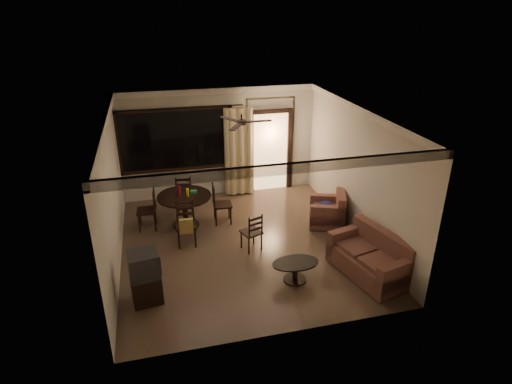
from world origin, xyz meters
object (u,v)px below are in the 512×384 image
object	(u,v)px
dining_chair_west	(148,217)
sofa	(372,259)
dining_chair_east	(222,211)
dining_chair_south	(187,231)
armchair	(329,212)
dining_table	(185,202)
side_chair	(252,239)
coffee_table	(295,268)
tv_cabinet	(145,277)
dining_chair_north	(184,200)

from	to	relation	value
dining_chair_west	sofa	bearing A→B (deg)	58.66
dining_chair_east	dining_chair_south	distance (m)	1.20
armchair	dining_table	bearing A→B (deg)	-173.26
dining_table	dining_chair_west	world-z (taller)	dining_table
dining_chair_south	side_chair	world-z (taller)	dining_chair_south
dining_table	coffee_table	size ratio (longest dim) A/B	1.38
dining_table	dining_chair_south	bearing A→B (deg)	-93.85
dining_chair_south	armchair	bearing A→B (deg)	5.39
coffee_table	side_chair	size ratio (longest dim) A/B	1.04
tv_cabinet	armchair	world-z (taller)	tv_cabinet
dining_chair_north	coffee_table	size ratio (longest dim) A/B	1.09
dining_chair_east	sofa	distance (m)	3.60
tv_cabinet	armchair	size ratio (longest dim) A/B	0.96
tv_cabinet	side_chair	bearing A→B (deg)	21.24
dining_chair_north	tv_cabinet	xyz separation A→B (m)	(-0.96, -3.35, 0.19)
armchair	side_chair	bearing A→B (deg)	-142.33
dining_chair_north	side_chair	bearing A→B (deg)	122.10
dining_chair_west	side_chair	xyz separation A→B (m)	(2.06, -1.44, -0.03)
dining_chair_north	armchair	bearing A→B (deg)	157.51
dining_chair_west	coffee_table	bearing A→B (deg)	47.68
armchair	dining_chair_west	bearing A→B (deg)	-171.27
dining_chair_south	side_chair	distance (m)	1.38
dining_chair_north	coffee_table	world-z (taller)	dining_chair_north
dining_chair_north	tv_cabinet	size ratio (longest dim) A/B	1.00
dining_table	dining_chair_west	size ratio (longest dim) A/B	1.27
dining_chair_north	side_chair	world-z (taller)	dining_chair_north
dining_table	coffee_table	distance (m)	3.17
dining_table	sofa	world-z (taller)	dining_table
tv_cabinet	coffee_table	world-z (taller)	tv_cabinet
dining_chair_south	armchair	distance (m)	3.25
dining_chair_south	dining_chair_north	xyz separation A→B (m)	(0.11, 1.64, -0.02)
dining_chair_south	sofa	bearing A→B (deg)	-26.83
dining_chair_west	dining_chair_east	xyz separation A→B (m)	(1.67, -0.11, 0.00)
dining_table	dining_chair_west	distance (m)	0.89
dining_chair_west	dining_chair_east	world-z (taller)	same
dining_chair_west	armchair	distance (m)	4.11
dining_table	dining_chair_south	world-z (taller)	dining_table
dining_chair_east	sofa	bearing A→B (deg)	-135.33
dining_chair_east	coffee_table	bearing A→B (deg)	-156.74
dining_chair_south	dining_chair_west	bearing A→B (deg)	134.30
dining_chair_west	dining_chair_east	size ratio (longest dim) A/B	1.00
dining_chair_west	armchair	size ratio (longest dim) A/B	0.96
dining_table	dining_chair_north	bearing A→B (deg)	86.37
coffee_table	dining_chair_east	bearing A→B (deg)	109.52
dining_chair_west	tv_cabinet	distance (m)	2.63
dining_chair_north	armchair	size ratio (longest dim) A/B	0.96
dining_table	tv_cabinet	size ratio (longest dim) A/B	1.27
dining_table	armchair	world-z (taller)	dining_table
sofa	armchair	distance (m)	2.01
dining_table	sofa	xyz separation A→B (m)	(3.19, -2.78, -0.26)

